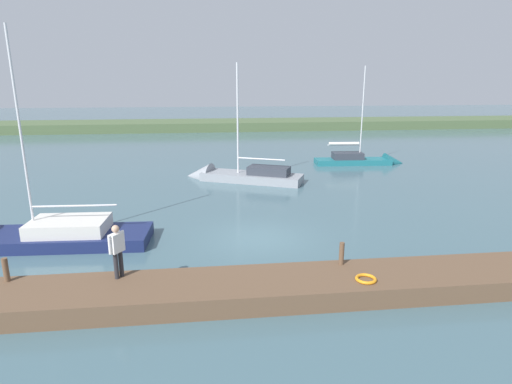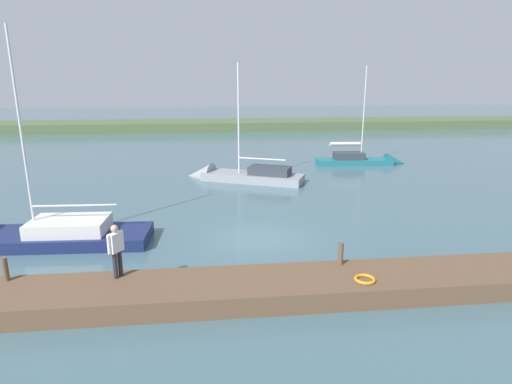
{
  "view_description": "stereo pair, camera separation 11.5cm",
  "coord_description": "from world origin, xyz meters",
  "px_view_note": "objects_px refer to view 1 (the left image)",
  "views": [
    {
      "loc": [
        2.16,
        16.88,
        6.59
      ],
      "look_at": [
        0.03,
        -1.16,
        1.79
      ],
      "focal_mm": 29.39,
      "sensor_mm": 36.0,
      "label": 1
    },
    {
      "loc": [
        2.05,
        16.9,
        6.59
      ],
      "look_at": [
        0.03,
        -1.16,
        1.79
      ],
      "focal_mm": 29.39,
      "sensor_mm": 36.0,
      "label": 2
    }
  ],
  "objects_px": {
    "mooring_post_near": "(6,270)",
    "person_on_dock": "(117,247)",
    "mooring_post_far": "(342,253)",
    "life_ring_buoy": "(366,279)",
    "sailboat_far_right": "(17,241)",
    "sailboat_near_dock": "(236,178)",
    "sailboat_mid_channel": "(364,162)"
  },
  "relations": [
    {
      "from": "person_on_dock",
      "to": "sailboat_far_right",
      "type": "bearing_deg",
      "value": -10.28
    },
    {
      "from": "sailboat_near_dock",
      "to": "sailboat_mid_channel",
      "type": "xyz_separation_m",
      "value": [
        -10.99,
        -4.65,
        0.01
      ]
    },
    {
      "from": "mooring_post_near",
      "to": "mooring_post_far",
      "type": "xyz_separation_m",
      "value": [
        -10.6,
        0.0,
        0.01
      ]
    },
    {
      "from": "life_ring_buoy",
      "to": "person_on_dock",
      "type": "height_order",
      "value": "person_on_dock"
    },
    {
      "from": "sailboat_mid_channel",
      "to": "sailboat_far_right",
      "type": "bearing_deg",
      "value": -140.31
    },
    {
      "from": "life_ring_buoy",
      "to": "sailboat_near_dock",
      "type": "bearing_deg",
      "value": -80.37
    },
    {
      "from": "mooring_post_far",
      "to": "life_ring_buoy",
      "type": "distance_m",
      "value": 1.35
    },
    {
      "from": "mooring_post_far",
      "to": "sailboat_mid_channel",
      "type": "distance_m",
      "value": 21.96
    },
    {
      "from": "mooring_post_near",
      "to": "sailboat_far_right",
      "type": "relative_size",
      "value": 0.08
    },
    {
      "from": "mooring_post_far",
      "to": "sailboat_near_dock",
      "type": "relative_size",
      "value": 0.09
    },
    {
      "from": "sailboat_near_dock",
      "to": "sailboat_far_right",
      "type": "height_order",
      "value": "sailboat_far_right"
    },
    {
      "from": "mooring_post_far",
      "to": "person_on_dock",
      "type": "xyz_separation_m",
      "value": [
        7.22,
        0.12,
        0.61
      ]
    },
    {
      "from": "life_ring_buoy",
      "to": "mooring_post_near",
      "type": "bearing_deg",
      "value": -6.46
    },
    {
      "from": "sailboat_far_right",
      "to": "person_on_dock",
      "type": "relative_size",
      "value": 5.67
    },
    {
      "from": "sailboat_far_right",
      "to": "person_on_dock",
      "type": "height_order",
      "value": "sailboat_far_right"
    },
    {
      "from": "mooring_post_far",
      "to": "sailboat_far_right",
      "type": "height_order",
      "value": "sailboat_far_right"
    },
    {
      "from": "mooring_post_near",
      "to": "sailboat_far_right",
      "type": "xyz_separation_m",
      "value": [
        1.73,
        -4.78,
        -0.84
      ]
    },
    {
      "from": "mooring_post_near",
      "to": "life_ring_buoy",
      "type": "relative_size",
      "value": 1.15
    },
    {
      "from": "life_ring_buoy",
      "to": "sailboat_far_right",
      "type": "xyz_separation_m",
      "value": [
        12.71,
        -6.02,
        -0.51
      ]
    },
    {
      "from": "mooring_post_near",
      "to": "mooring_post_far",
      "type": "distance_m",
      "value": 10.6
    },
    {
      "from": "sailboat_mid_channel",
      "to": "person_on_dock",
      "type": "distance_m",
      "value": 25.77
    },
    {
      "from": "sailboat_near_dock",
      "to": "person_on_dock",
      "type": "relative_size",
      "value": 5.08
    },
    {
      "from": "mooring_post_near",
      "to": "life_ring_buoy",
      "type": "xyz_separation_m",
      "value": [
        -10.98,
        1.24,
        -0.33
      ]
    },
    {
      "from": "mooring_post_far",
      "to": "sailboat_far_right",
      "type": "distance_m",
      "value": 13.24
    },
    {
      "from": "mooring_post_near",
      "to": "mooring_post_far",
      "type": "bearing_deg",
      "value": 180.0
    },
    {
      "from": "life_ring_buoy",
      "to": "sailboat_far_right",
      "type": "height_order",
      "value": "sailboat_far_right"
    },
    {
      "from": "sailboat_mid_channel",
      "to": "mooring_post_near",
      "type": "bearing_deg",
      "value": -130.24
    },
    {
      "from": "person_on_dock",
      "to": "life_ring_buoy",
      "type": "bearing_deg",
      "value": -154.88
    },
    {
      "from": "mooring_post_near",
      "to": "person_on_dock",
      "type": "distance_m",
      "value": 3.43
    },
    {
      "from": "sailboat_near_dock",
      "to": "person_on_dock",
      "type": "distance_m",
      "value": 16.46
    },
    {
      "from": "mooring_post_near",
      "to": "person_on_dock",
      "type": "height_order",
      "value": "person_on_dock"
    },
    {
      "from": "life_ring_buoy",
      "to": "sailboat_mid_channel",
      "type": "height_order",
      "value": "sailboat_mid_channel"
    }
  ]
}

